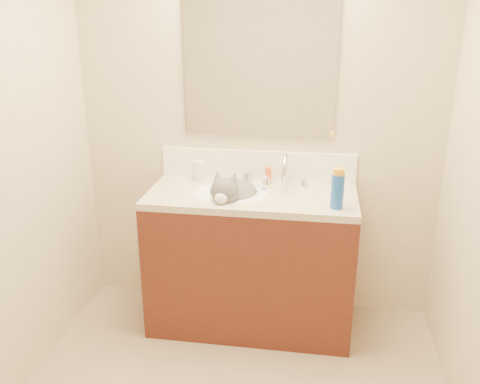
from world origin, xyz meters
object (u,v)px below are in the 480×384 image
(faucet, at_px, (285,173))
(amber_bottle, at_px, (268,175))
(silver_jar, at_px, (247,177))
(pill_bottle, at_px, (198,171))
(basin, at_px, (230,205))
(spray_can, at_px, (337,191))
(cat, at_px, (232,197))
(vanity_cabinet, at_px, (251,263))

(faucet, bearing_deg, amber_bottle, 145.36)
(faucet, height_order, silver_jar, faucet)
(pill_bottle, bearing_deg, faucet, -4.35)
(basin, bearing_deg, spray_can, -12.28)
(silver_jar, height_order, spray_can, spray_can)
(silver_jar, bearing_deg, spray_can, -34.71)
(pill_bottle, distance_m, amber_bottle, 0.43)
(cat, bearing_deg, faucet, 36.56)
(basin, height_order, amber_bottle, amber_bottle)
(cat, distance_m, pill_bottle, 0.33)
(vanity_cabinet, height_order, pill_bottle, pill_bottle)
(cat, height_order, amber_bottle, cat)
(faucet, height_order, spray_can, faucet)
(cat, xyz_separation_m, spray_can, (0.59, -0.14, 0.12))
(vanity_cabinet, bearing_deg, basin, -165.96)
(cat, relative_size, amber_bottle, 4.73)
(vanity_cabinet, distance_m, basin, 0.40)
(vanity_cabinet, xyz_separation_m, faucet, (0.18, 0.14, 0.54))
(faucet, distance_m, silver_jar, 0.25)
(basin, distance_m, cat, 0.05)
(amber_bottle, bearing_deg, basin, -128.71)
(amber_bottle, bearing_deg, silver_jar, -178.47)
(pill_bottle, height_order, silver_jar, pill_bottle)
(basin, distance_m, faucet, 0.38)
(faucet, xyz_separation_m, amber_bottle, (-0.11, 0.07, -0.04))
(silver_jar, bearing_deg, amber_bottle, 1.53)
(amber_bottle, bearing_deg, vanity_cabinet, -109.12)
(cat, distance_m, amber_bottle, 0.30)
(cat, distance_m, spray_can, 0.61)
(faucet, bearing_deg, spray_can, -45.10)
(cat, xyz_separation_m, amber_bottle, (0.18, 0.23, 0.07))
(amber_bottle, relative_size, spray_can, 0.50)
(pill_bottle, height_order, amber_bottle, pill_bottle)
(amber_bottle, bearing_deg, pill_bottle, -175.62)
(silver_jar, relative_size, spray_can, 0.31)
(vanity_cabinet, relative_size, basin, 2.67)
(silver_jar, bearing_deg, cat, -104.02)
(pill_bottle, relative_size, silver_jar, 2.07)
(basin, relative_size, faucet, 1.61)
(faucet, bearing_deg, basin, -150.88)
(faucet, height_order, pill_bottle, faucet)
(cat, xyz_separation_m, pill_bottle, (-0.25, 0.20, 0.09))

